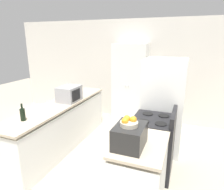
% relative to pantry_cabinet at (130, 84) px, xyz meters
% --- Properties ---
extents(wall_back, '(7.00, 0.06, 2.60)m').
position_rel_pantry_cabinet_xyz_m(wall_back, '(0.02, 0.28, 0.30)').
color(wall_back, silver).
rests_on(wall_back, ground_plane).
extents(counter_left, '(0.60, 2.71, 0.91)m').
position_rel_pantry_cabinet_xyz_m(counter_left, '(-0.88, -1.79, -0.56)').
color(counter_left, silver).
rests_on(counter_left, ground_plane).
extents(counter_right, '(0.60, 0.86, 0.91)m').
position_rel_pantry_cabinet_xyz_m(counter_right, '(0.92, -2.72, -0.56)').
color(counter_right, silver).
rests_on(counter_right, ground_plane).
extents(pantry_cabinet, '(0.84, 0.49, 2.01)m').
position_rel_pantry_cabinet_xyz_m(pantry_cabinet, '(0.00, 0.00, 0.00)').
color(pantry_cabinet, white).
rests_on(pantry_cabinet, ground_plane).
extents(stove, '(0.66, 0.71, 1.07)m').
position_rel_pantry_cabinet_xyz_m(stove, '(0.94, -1.91, -0.54)').
color(stove, black).
rests_on(stove, ground_plane).
extents(refrigerator, '(0.76, 0.76, 1.77)m').
position_rel_pantry_cabinet_xyz_m(refrigerator, '(0.99, -1.14, -0.12)').
color(refrigerator, white).
rests_on(refrigerator, ground_plane).
extents(microwave, '(0.36, 0.46, 0.30)m').
position_rel_pantry_cabinet_xyz_m(microwave, '(-0.79, -1.58, 0.06)').
color(microwave, '#939399').
rests_on(microwave, counter_left).
extents(wine_bottle, '(0.08, 0.08, 0.27)m').
position_rel_pantry_cabinet_xyz_m(wine_bottle, '(-0.90, -2.69, 0.01)').
color(wine_bottle, black).
rests_on(wine_bottle, counter_left).
extents(toaster_oven, '(0.34, 0.43, 0.26)m').
position_rel_pantry_cabinet_xyz_m(toaster_oven, '(0.81, -2.83, 0.04)').
color(toaster_oven, black).
rests_on(toaster_oven, counter_right).
extents(fruit_bowl, '(0.20, 0.20, 0.11)m').
position_rel_pantry_cabinet_xyz_m(fruit_bowl, '(0.80, -2.84, 0.21)').
color(fruit_bowl, '#B2A893').
rests_on(fruit_bowl, toaster_oven).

